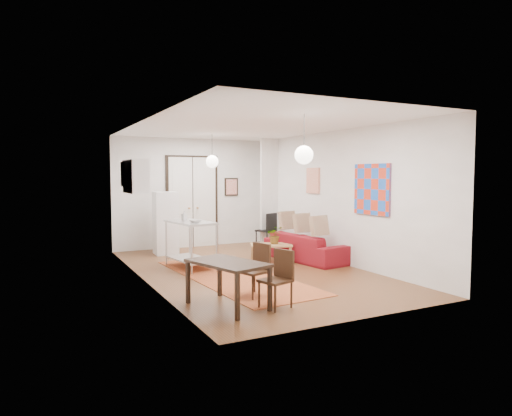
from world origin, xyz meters
name	(u,v)px	position (x,y,z in m)	size (l,w,h in m)	color
floor	(249,270)	(0.00, 0.00, 0.00)	(7.00, 7.00, 0.00)	brown
ceiling	(249,126)	(0.00, 0.00, 2.90)	(4.20, 7.00, 0.02)	white
wall_back	(192,193)	(0.00, 3.50, 1.45)	(4.20, 0.02, 2.90)	white
wall_front	(366,211)	(0.00, -3.50, 1.45)	(4.20, 0.02, 2.90)	white
wall_left	(144,202)	(-2.10, 0.00, 1.45)	(0.02, 7.00, 2.90)	white
wall_right	(334,197)	(2.10, 0.00, 1.45)	(0.02, 7.00, 2.90)	white
double_doors	(192,202)	(0.00, 3.46, 1.20)	(1.44, 0.06, 2.50)	silver
stub_partition	(269,193)	(1.85, 2.55, 1.45)	(0.50, 0.10, 2.90)	white
wall_cabinet	(136,176)	(-1.92, 1.50, 1.90)	(0.35, 1.00, 0.70)	silver
painting_popart	(372,189)	(2.08, -1.25, 1.65)	(0.05, 1.00, 1.00)	red
painting_abstract	(313,181)	(2.08, 0.80, 1.80)	(0.05, 0.50, 0.60)	#EDE3C5
poster_back	(231,187)	(1.15, 3.47, 1.60)	(0.40, 0.03, 0.50)	red
print_left	(124,174)	(-2.07, 2.00, 1.95)	(0.03, 0.44, 0.54)	#A57344
pendant_back	(212,162)	(0.00, 2.00, 2.25)	(0.30, 0.30, 0.80)	white
pendant_front	(304,155)	(0.00, -2.00, 2.25)	(0.30, 0.30, 0.80)	white
kilim_rug	(234,276)	(-0.51, -0.38, 0.01)	(1.56, 4.17, 0.01)	#B7552D
sofa	(306,247)	(1.62, 0.40, 0.31)	(2.11, 0.83, 0.62)	maroon
coffee_table	(271,246)	(0.83, 0.59, 0.35)	(1.03, 0.80, 0.40)	tan
potted_plant	(275,235)	(0.93, 0.59, 0.60)	(0.35, 0.31, 0.39)	#2B602B
kitchen_counter	(191,237)	(-0.97, 0.77, 0.64)	(0.81, 1.35, 0.98)	#B5B8BA
bowl	(195,221)	(-0.97, 0.47, 1.01)	(0.23, 0.23, 0.06)	beige
soap_bottle	(184,215)	(-1.02, 1.02, 1.08)	(0.09, 0.09, 0.20)	teal
fridge	(165,223)	(-0.97, 2.67, 0.76)	(0.54, 0.54, 1.52)	white
dining_table	(228,267)	(-1.41, -2.17, 0.60)	(1.01, 1.37, 0.67)	black
dining_chair_near	(251,266)	(-0.81, -1.74, 0.48)	(0.49, 0.61, 0.84)	#321E10
dining_chair_far	(273,274)	(-0.81, -2.44, 0.48)	(0.49, 0.61, 0.84)	#321E10
black_side_chair	(264,227)	(1.69, 2.52, 0.54)	(0.56, 0.57, 0.93)	black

